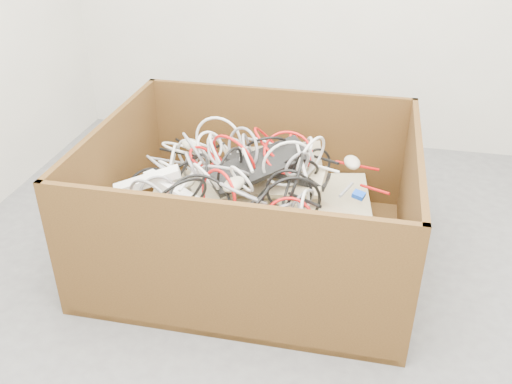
% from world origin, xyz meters
% --- Properties ---
extents(ground, '(3.00, 3.00, 0.00)m').
position_xyz_m(ground, '(0.00, 0.00, 0.00)').
color(ground, '#4C4C4F').
rests_on(ground, ground).
extents(cardboard_box, '(1.26, 1.05, 0.59)m').
position_xyz_m(cardboard_box, '(-0.18, 0.25, 0.14)').
color(cardboard_box, '#3B250E').
rests_on(cardboard_box, ground).
extents(keyboard_pile, '(1.17, 0.88, 0.36)m').
position_xyz_m(keyboard_pile, '(-0.13, 0.26, 0.28)').
color(keyboard_pile, tan).
rests_on(keyboard_pile, cardboard_box).
extents(mice_scatter, '(0.81, 0.72, 0.20)m').
position_xyz_m(mice_scatter, '(-0.22, 0.19, 0.36)').
color(mice_scatter, '#B8AF94').
rests_on(mice_scatter, keyboard_pile).
extents(power_strip_left, '(0.27, 0.15, 0.11)m').
position_xyz_m(power_strip_left, '(-0.58, 0.15, 0.37)').
color(power_strip_left, white).
rests_on(power_strip_left, keyboard_pile).
extents(power_strip_right, '(0.28, 0.17, 0.09)m').
position_xyz_m(power_strip_right, '(-0.47, 0.15, 0.34)').
color(power_strip_right, white).
rests_on(power_strip_right, keyboard_pile).
extents(vga_plug, '(0.06, 0.05, 0.03)m').
position_xyz_m(vga_plug, '(0.26, 0.22, 0.37)').
color(vga_plug, '#0C3AB8').
rests_on(vga_plug, keyboard_pile).
extents(cable_tangle, '(1.12, 0.88, 0.40)m').
position_xyz_m(cable_tangle, '(-0.25, 0.24, 0.39)').
color(cable_tangle, black).
rests_on(cable_tangle, keyboard_pile).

